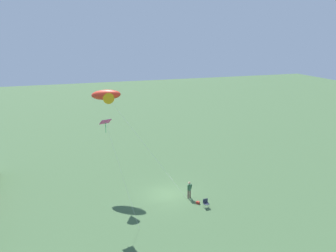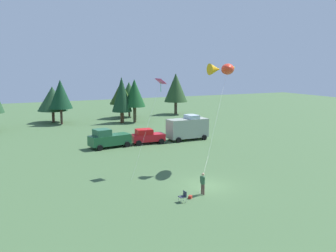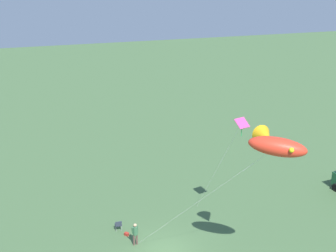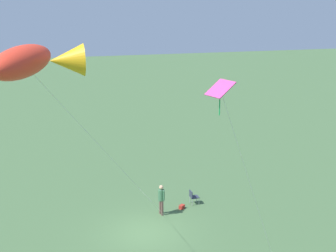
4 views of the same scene
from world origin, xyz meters
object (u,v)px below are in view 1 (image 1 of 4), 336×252
at_px(person_kite_flyer, 189,189).
at_px(folding_chair, 206,202).
at_px(kite_diamond_rainbow, 106,125).
at_px(kite_large_fish, 106,95).
at_px(backpack_on_grass, 198,203).

height_order(person_kite_flyer, folding_chair, person_kite_flyer).
height_order(folding_chair, kite_diamond_rainbow, kite_diamond_rainbow).
height_order(kite_large_fish, kite_diamond_rainbow, kite_large_fish).
height_order(person_kite_flyer, kite_large_fish, kite_large_fish).
bearing_deg(person_kite_flyer, kite_large_fish, -143.36).
bearing_deg(backpack_on_grass, person_kite_flyer, 16.32).
xyz_separation_m(person_kite_flyer, folding_chair, (-2.16, -0.83, -0.53)).
distance_m(person_kite_flyer, backpack_on_grass, 1.65).
distance_m(backpack_on_grass, kite_diamond_rainbow, 11.60).
xyz_separation_m(folding_chair, backpack_on_grass, (0.83, 0.45, -0.38)).
bearing_deg(kite_diamond_rainbow, folding_chair, -103.36).
bearing_deg(kite_diamond_rainbow, kite_large_fish, -8.25).
distance_m(backpack_on_grass, kite_large_fish, 14.16).
relative_size(folding_chair, kite_large_fish, 0.08).
bearing_deg(folding_chair, backpack_on_grass, -152.86).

